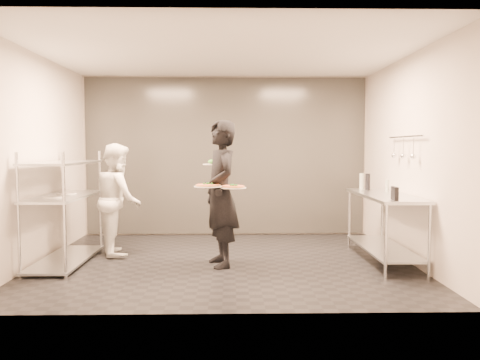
{
  "coord_description": "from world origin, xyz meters",
  "views": [
    {
      "loc": [
        0.08,
        -6.28,
        1.56
      ],
      "look_at": [
        0.22,
        0.23,
        1.1
      ],
      "focal_mm": 35.0,
      "sensor_mm": 36.0,
      "label": 1
    }
  ],
  "objects_px": {
    "pass_rack": "(64,206)",
    "bottle_green": "(362,181)",
    "prep_counter": "(384,216)",
    "pizza_plate_far": "(233,187)",
    "waiter": "(221,194)",
    "bottle_dark": "(368,182)",
    "salad_plate": "(212,163)",
    "chef": "(118,199)",
    "pos_monitor": "(395,193)",
    "bottle_clear": "(387,186)",
    "pizza_plate_near": "(208,186)"
  },
  "relations": [
    {
      "from": "pizza_plate_far",
      "to": "salad_plate",
      "type": "height_order",
      "value": "salad_plate"
    },
    {
      "from": "pass_rack",
      "to": "pizza_plate_far",
      "type": "xyz_separation_m",
      "value": [
        2.26,
        -0.42,
        0.29
      ]
    },
    {
      "from": "waiter",
      "to": "salad_plate",
      "type": "xyz_separation_m",
      "value": [
        -0.11,
        0.26,
        0.39
      ]
    },
    {
      "from": "pass_rack",
      "to": "bottle_dark",
      "type": "xyz_separation_m",
      "value": [
        4.28,
        0.64,
        0.27
      ]
    },
    {
      "from": "pizza_plate_far",
      "to": "bottle_green",
      "type": "distance_m",
      "value": 2.32
    },
    {
      "from": "pizza_plate_far",
      "to": "pizza_plate_near",
      "type": "bearing_deg",
      "value": -175.86
    },
    {
      "from": "pos_monitor",
      "to": "bottle_green",
      "type": "bearing_deg",
      "value": 95.9
    },
    {
      "from": "pass_rack",
      "to": "pizza_plate_far",
      "type": "height_order",
      "value": "pass_rack"
    },
    {
      "from": "pass_rack",
      "to": "bottle_green",
      "type": "height_order",
      "value": "pass_rack"
    },
    {
      "from": "pass_rack",
      "to": "salad_plate",
      "type": "distance_m",
      "value": 2.07
    },
    {
      "from": "pizza_plate_near",
      "to": "salad_plate",
      "type": "distance_m",
      "value": 0.56
    },
    {
      "from": "pass_rack",
      "to": "prep_counter",
      "type": "bearing_deg",
      "value": 0.03
    },
    {
      "from": "waiter",
      "to": "bottle_dark",
      "type": "xyz_separation_m",
      "value": [
        2.18,
        0.85,
        0.09
      ]
    },
    {
      "from": "pizza_plate_near",
      "to": "bottle_clear",
      "type": "height_order",
      "value": "pizza_plate_near"
    },
    {
      "from": "chef",
      "to": "prep_counter",
      "type": "bearing_deg",
      "value": -116.74
    },
    {
      "from": "prep_counter",
      "to": "chef",
      "type": "height_order",
      "value": "chef"
    },
    {
      "from": "prep_counter",
      "to": "bottle_dark",
      "type": "distance_m",
      "value": 0.77
    },
    {
      "from": "bottle_clear",
      "to": "bottle_dark",
      "type": "height_order",
      "value": "bottle_dark"
    },
    {
      "from": "prep_counter",
      "to": "bottle_green",
      "type": "height_order",
      "value": "bottle_green"
    },
    {
      "from": "pass_rack",
      "to": "waiter",
      "type": "height_order",
      "value": "waiter"
    },
    {
      "from": "prep_counter",
      "to": "salad_plate",
      "type": "relative_size",
      "value": 6.84
    },
    {
      "from": "salad_plate",
      "to": "bottle_dark",
      "type": "relative_size",
      "value": 1.07
    },
    {
      "from": "prep_counter",
      "to": "pizza_plate_far",
      "type": "distance_m",
      "value": 2.15
    },
    {
      "from": "prep_counter",
      "to": "pizza_plate_far",
      "type": "height_order",
      "value": "pizza_plate_far"
    },
    {
      "from": "pass_rack",
      "to": "pizza_plate_far",
      "type": "distance_m",
      "value": 2.32
    },
    {
      "from": "pizza_plate_near",
      "to": "bottle_green",
      "type": "relative_size",
      "value": 1.45
    },
    {
      "from": "chef",
      "to": "pizza_plate_near",
      "type": "bearing_deg",
      "value": -144.09
    },
    {
      "from": "pass_rack",
      "to": "pizza_plate_near",
      "type": "xyz_separation_m",
      "value": [
        1.95,
        -0.44,
        0.31
      ]
    },
    {
      "from": "prep_counter",
      "to": "pizza_plate_near",
      "type": "relative_size",
      "value": 5.11
    },
    {
      "from": "pass_rack",
      "to": "pizza_plate_far",
      "type": "bearing_deg",
      "value": -10.41
    },
    {
      "from": "chef",
      "to": "pos_monitor",
      "type": "distance_m",
      "value": 3.82
    },
    {
      "from": "chef",
      "to": "bottle_dark",
      "type": "height_order",
      "value": "chef"
    },
    {
      "from": "pizza_plate_near",
      "to": "salad_plate",
      "type": "xyz_separation_m",
      "value": [
        0.04,
        0.49,
        0.27
      ]
    },
    {
      "from": "waiter",
      "to": "chef",
      "type": "distance_m",
      "value": 1.67
    },
    {
      "from": "waiter",
      "to": "chef",
      "type": "relative_size",
      "value": 1.18
    },
    {
      "from": "pass_rack",
      "to": "bottle_green",
      "type": "xyz_separation_m",
      "value": [
        4.24,
        0.8,
        0.27
      ]
    },
    {
      "from": "prep_counter",
      "to": "bottle_green",
      "type": "relative_size",
      "value": 7.43
    },
    {
      "from": "prep_counter",
      "to": "pos_monitor",
      "type": "xyz_separation_m",
      "value": [
        -0.12,
        -0.72,
        0.38
      ]
    },
    {
      "from": "chef",
      "to": "pos_monitor",
      "type": "relative_size",
      "value": 7.12
    },
    {
      "from": "pos_monitor",
      "to": "bottle_clear",
      "type": "xyz_separation_m",
      "value": [
        0.28,
        1.1,
        0.01
      ]
    },
    {
      "from": "pos_monitor",
      "to": "pizza_plate_near",
      "type": "bearing_deg",
      "value": 179.92
    },
    {
      "from": "salad_plate",
      "to": "bottle_dark",
      "type": "bearing_deg",
      "value": 14.5
    },
    {
      "from": "waiter",
      "to": "pizza_plate_far",
      "type": "height_order",
      "value": "waiter"
    },
    {
      "from": "prep_counter",
      "to": "pass_rack",
      "type": "bearing_deg",
      "value": -179.97
    },
    {
      "from": "waiter",
      "to": "pizza_plate_far",
      "type": "distance_m",
      "value": 0.28
    },
    {
      "from": "pass_rack",
      "to": "bottle_clear",
      "type": "bearing_deg",
      "value": 4.83
    },
    {
      "from": "chef",
      "to": "bottle_green",
      "type": "distance_m",
      "value": 3.66
    },
    {
      "from": "bottle_clear",
      "to": "pizza_plate_far",
      "type": "bearing_deg",
      "value": -160.33
    },
    {
      "from": "prep_counter",
      "to": "pizza_plate_far",
      "type": "bearing_deg",
      "value": -168.55
    },
    {
      "from": "waiter",
      "to": "pizza_plate_near",
      "type": "height_order",
      "value": "waiter"
    }
  ]
}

